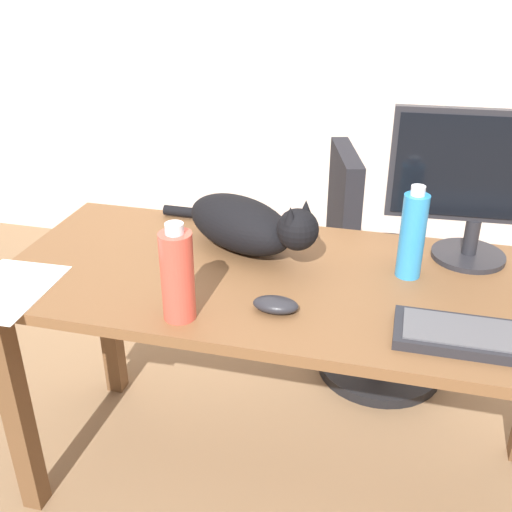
% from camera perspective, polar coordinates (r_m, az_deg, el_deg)
% --- Properties ---
extents(ground_plane, '(8.00, 8.00, 0.00)m').
position_cam_1_polar(ground_plane, '(2.05, 3.00, -20.15)').
color(ground_plane, '#846647').
extents(desk, '(1.56, 0.67, 0.73)m').
position_cam_1_polar(desk, '(1.64, 3.52, -5.15)').
color(desk, brown).
rests_on(desk, ground_plane).
extents(office_chair, '(0.50, 0.48, 0.90)m').
position_cam_1_polar(office_chair, '(2.29, 11.10, -2.77)').
color(office_chair, black).
rests_on(office_chair, ground_plane).
extents(monitor, '(0.48, 0.20, 0.42)m').
position_cam_1_polar(monitor, '(1.70, 20.51, 6.63)').
color(monitor, '#232328').
rests_on(monitor, desk).
extents(keyboard, '(0.44, 0.15, 0.03)m').
position_cam_1_polar(keyboard, '(1.42, 21.79, -7.35)').
color(keyboard, '#232328').
rests_on(keyboard, desk).
extents(cat, '(0.54, 0.35, 0.20)m').
position_cam_1_polar(cat, '(1.69, -1.00, 3.04)').
color(cat, black).
rests_on(cat, desk).
extents(computer_mouse, '(0.11, 0.06, 0.04)m').
position_cam_1_polar(computer_mouse, '(1.43, 1.87, -4.62)').
color(computer_mouse, '#232328').
rests_on(computer_mouse, desk).
extents(paper_sheet, '(0.22, 0.30, 0.00)m').
position_cam_1_polar(paper_sheet, '(1.65, -22.52, -2.97)').
color(paper_sheet, white).
rests_on(paper_sheet, desk).
extents(water_bottle, '(0.08, 0.08, 0.24)m').
position_cam_1_polar(water_bottle, '(1.38, -7.43, -1.79)').
color(water_bottle, '#D84C3D').
rests_on(water_bottle, desk).
extents(spray_bottle, '(0.07, 0.07, 0.25)m').
position_cam_1_polar(spray_bottle, '(1.59, 14.55, 1.93)').
color(spray_bottle, '#2D8CD1').
rests_on(spray_bottle, desk).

